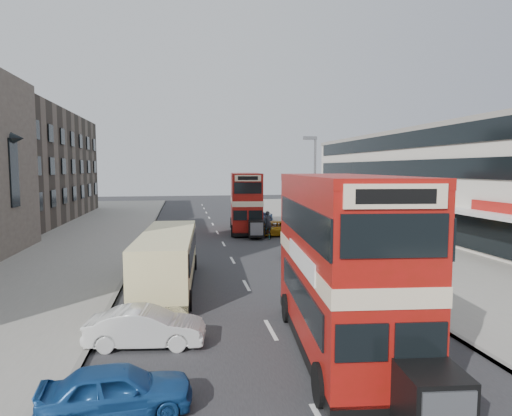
{
  "coord_description": "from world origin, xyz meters",
  "views": [
    {
      "loc": [
        -3.06,
        -12.79,
        5.8
      ],
      "look_at": [
        -0.05,
        4.86,
        4.15
      ],
      "focal_mm": 30.39,
      "sensor_mm": 36.0,
      "label": 1
    }
  ],
  "objects": [
    {
      "name": "kerb_right",
      "position": [
        6.1,
        20.0,
        0.07
      ],
      "size": [
        0.2,
        90.0,
        0.16
      ],
      "primitive_type": "cube",
      "color": "gray",
      "rests_on": "ground"
    },
    {
      "name": "car_left_front",
      "position": [
        -4.31,
        1.34,
        0.63
      ],
      "size": [
        3.94,
        1.76,
        1.25
      ],
      "primitive_type": "imported",
      "rotation": [
        0.0,
        0.0,
        1.45
      ],
      "color": "silver",
      "rests_on": "ground"
    },
    {
      "name": "kerb_left",
      "position": [
        -6.1,
        20.0,
        0.07
      ],
      "size": [
        0.2,
        90.0,
        0.16
      ],
      "primitive_type": "cube",
      "color": "gray",
      "rests_on": "ground"
    },
    {
      "name": "cyclist",
      "position": [
        3.89,
        22.06,
        0.79
      ],
      "size": [
        0.75,
        1.81,
        2.28
      ],
      "rotation": [
        0.0,
        0.0,
        0.08
      ],
      "color": "gray",
      "rests_on": "ground"
    },
    {
      "name": "brick_terrace",
      "position": [
        -22.0,
        38.0,
        6.0
      ],
      "size": [
        14.0,
        28.0,
        12.0
      ],
      "primitive_type": "cube",
      "color": "#66594C",
      "rests_on": "ground"
    },
    {
      "name": "pavement_left",
      "position": [
        -12.0,
        20.0,
        0.07
      ],
      "size": [
        12.0,
        90.0,
        0.15
      ],
      "primitive_type": "cube",
      "color": "gray",
      "rests_on": "ground"
    },
    {
      "name": "bus_second",
      "position": [
        2.64,
        26.23,
        2.73
      ],
      "size": [
        3.38,
        9.61,
        5.18
      ],
      "rotation": [
        0.0,
        0.0,
        3.04
      ],
      "color": "black",
      "rests_on": "ground"
    },
    {
      "name": "pavement_right",
      "position": [
        12.0,
        20.0,
        0.07
      ],
      "size": [
        12.0,
        90.0,
        0.15
      ],
      "primitive_type": "cube",
      "color": "gray",
      "rests_on": "ground"
    },
    {
      "name": "bus_main",
      "position": [
        1.81,
        -0.12,
        2.84
      ],
      "size": [
        3.52,
        10.01,
        5.4
      ],
      "rotation": [
        0.0,
        0.0,
        3.04
      ],
      "color": "black",
      "rests_on": "ground"
    },
    {
      "name": "pedestrian_far",
      "position": [
        8.66,
        29.97,
        0.99
      ],
      "size": [
        1.07,
        0.75,
        1.69
      ],
      "primitive_type": "imported",
      "rotation": [
        0.0,
        0.0,
        0.39
      ],
      "color": "gray",
      "rests_on": "pavement_right"
    },
    {
      "name": "car_left_near",
      "position": [
        -4.66,
        -2.63,
        0.6
      ],
      "size": [
        3.63,
        1.72,
        1.2
      ],
      "primitive_type": "imported",
      "rotation": [
        0.0,
        0.0,
        1.66
      ],
      "color": "#1A4A8F",
      "rests_on": "ground"
    },
    {
      "name": "pedestrian_near",
      "position": [
        8.1,
        15.15,
        1.05
      ],
      "size": [
        0.74,
        0.58,
        1.8
      ],
      "primitive_type": "imported",
      "rotation": [
        0.0,
        0.0,
        3.35
      ],
      "color": "gray",
      "rests_on": "pavement_right"
    },
    {
      "name": "coach",
      "position": [
        -3.81,
        8.29,
        1.49
      ],
      "size": [
        2.98,
        9.63,
        2.52
      ],
      "rotation": [
        0.0,
        0.0,
        -0.06
      ],
      "color": "black",
      "rests_on": "ground"
    },
    {
      "name": "car_right_b",
      "position": [
        4.51,
        23.25,
        0.65
      ],
      "size": [
        4.71,
        2.29,
        1.29
      ],
      "primitive_type": "imported",
      "rotation": [
        0.0,
        0.0,
        -1.6
      ],
      "color": "#B97A12",
      "rests_on": "ground"
    },
    {
      "name": "commercial_row",
      "position": [
        19.95,
        22.0,
        4.7
      ],
      "size": [
        9.9,
        46.2,
        9.3
      ],
      "color": "beige",
      "rests_on": "ground"
    },
    {
      "name": "road_surface",
      "position": [
        0.0,
        20.0,
        0.01
      ],
      "size": [
        12.0,
        90.0,
        0.01
      ],
      "primitive_type": "cube",
      "color": "#28282B",
      "rests_on": "ground"
    },
    {
      "name": "ground",
      "position": [
        0.0,
        0.0,
        0.0
      ],
      "size": [
        160.0,
        160.0,
        0.0
      ],
      "primitive_type": "plane",
      "color": "#28282B",
      "rests_on": "ground"
    },
    {
      "name": "car_right_a",
      "position": [
        5.26,
        13.77,
        0.61
      ],
      "size": [
        4.43,
        2.29,
        1.23
      ],
      "primitive_type": "imported",
      "rotation": [
        0.0,
        0.0,
        -1.71
      ],
      "color": "maroon",
      "rests_on": "ground"
    },
    {
      "name": "car_right_c",
      "position": [
        4.59,
        32.69,
        0.64
      ],
      "size": [
        3.91,
        1.99,
        1.28
      ],
      "primitive_type": "imported",
      "rotation": [
        0.0,
        0.0,
        -1.44
      ],
      "color": "#557CAA",
      "rests_on": "ground"
    },
    {
      "name": "street_lamp",
      "position": [
        6.52,
        18.0,
        4.78
      ],
      "size": [
        1.0,
        0.2,
        8.12
      ],
      "color": "slate",
      "rests_on": "ground"
    }
  ]
}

